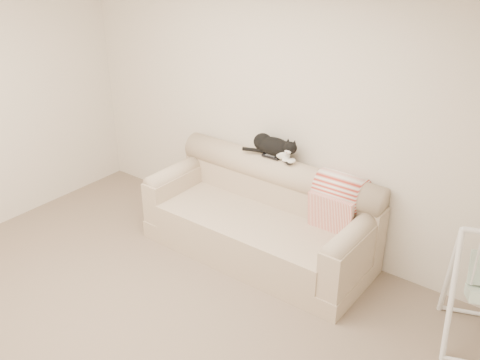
# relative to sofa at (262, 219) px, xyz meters

# --- Properties ---
(ground_plane) EXTENTS (5.00, 5.00, 0.00)m
(ground_plane) POSITION_rel_sofa_xyz_m (-0.02, -1.62, -0.35)
(ground_plane) COLOR #7D6A57
(ground_plane) RESTS_ON ground
(room_shell) EXTENTS (5.04, 4.04, 2.60)m
(room_shell) POSITION_rel_sofa_xyz_m (-0.02, -1.62, 1.18)
(room_shell) COLOR beige
(room_shell) RESTS_ON ground
(sofa) EXTENTS (2.20, 0.93, 0.90)m
(sofa) POSITION_rel_sofa_xyz_m (0.00, 0.00, 0.00)
(sofa) COLOR tan
(sofa) RESTS_ON ground
(remote_a) EXTENTS (0.18, 0.05, 0.03)m
(remote_a) POSITION_rel_sofa_xyz_m (-0.06, 0.22, 0.56)
(remote_a) COLOR black
(remote_a) RESTS_ON sofa
(remote_b) EXTENTS (0.17, 0.13, 0.02)m
(remote_b) POSITION_rel_sofa_xyz_m (0.10, 0.23, 0.56)
(remote_b) COLOR black
(remote_b) RESTS_ON sofa
(tuxedo_cat) EXTENTS (0.57, 0.22, 0.23)m
(tuxedo_cat) POSITION_rel_sofa_xyz_m (-0.05, 0.25, 0.65)
(tuxedo_cat) COLOR black
(tuxedo_cat) RESTS_ON sofa
(throw_blanket) EXTENTS (0.43, 0.38, 0.58)m
(throw_blanket) POSITION_rel_sofa_xyz_m (0.67, 0.23, 0.37)
(throw_blanket) COLOR red
(throw_blanket) RESTS_ON sofa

